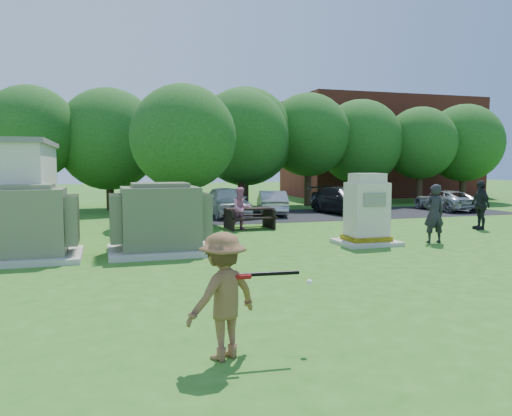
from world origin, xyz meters
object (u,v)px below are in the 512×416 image
object	(u,v)px
transformer_left	(23,225)
car_dark	(345,201)
car_white	(227,201)
car_silver_a	(272,203)
picnic_table	(249,216)
batter	(223,296)
car_silver_b	(445,200)
person_by_generator	(434,214)
person_at_picnic	(241,209)
generator_cabinet	(367,213)
transformer_right	(160,220)
person_walking_right	(480,205)

from	to	relation	value
transformer_left	car_dark	size ratio (longest dim) A/B	0.62
car_white	car_silver_a	distance (m)	2.40
picnic_table	car_dark	size ratio (longest dim) A/B	0.40
batter	car_silver_b	world-z (taller)	batter
person_by_generator	person_at_picnic	bearing A→B (deg)	-35.87
car_white	car_silver_a	size ratio (longest dim) A/B	1.17
picnic_table	person_by_generator	world-z (taller)	person_by_generator
person_by_generator	picnic_table	bearing A→B (deg)	-40.79
car_silver_b	car_dark	bearing A→B (deg)	1.75
transformer_left	generator_cabinet	size ratio (longest dim) A/B	1.29
transformer_right	person_walking_right	world-z (taller)	transformer_right
generator_cabinet	picnic_table	bearing A→B (deg)	116.76
transformer_right	person_walking_right	xyz separation A→B (m)	(12.88, 1.63, 0.02)
generator_cabinet	batter	world-z (taller)	generator_cabinet
picnic_table	car_silver_b	xyz separation A→B (m)	(12.82, 4.37, 0.05)
transformer_left	batter	distance (m)	9.13
person_walking_right	transformer_right	bearing A→B (deg)	-72.70
generator_cabinet	person_walking_right	size ratio (longest dim) A/B	1.18
picnic_table	car_silver_a	world-z (taller)	car_silver_a
transformer_left	batter	xyz separation A→B (m)	(3.61, -8.39, -0.12)
batter	person_at_picnic	xyz separation A→B (m)	(3.72, 12.59, 0.00)
transformer_left	batter	world-z (taller)	transformer_left
person_walking_right	car_silver_a	size ratio (longest dim) A/B	0.52
batter	person_at_picnic	size ratio (longest dim) A/B	1.00
car_white	transformer_right	bearing A→B (deg)	-113.74
picnic_table	person_walking_right	xyz separation A→B (m)	(8.80, -2.99, 0.46)
transformer_left	car_silver_b	bearing A→B (deg)	23.58
transformer_right	picnic_table	bearing A→B (deg)	48.58
picnic_table	batter	world-z (taller)	batter
person_at_picnic	car_white	world-z (taller)	person_at_picnic
person_at_picnic	car_silver_a	distance (m)	6.22
car_white	car_silver_b	distance (m)	12.57
transformer_left	car_silver_b	xyz separation A→B (m)	(20.61, 8.99, -0.40)
picnic_table	batter	size ratio (longest dim) A/B	1.15
batter	person_by_generator	xyz separation A→B (m)	(8.99, 7.60, 0.12)
transformer_left	car_white	distance (m)	12.47
transformer_left	person_walking_right	bearing A→B (deg)	5.63
generator_cabinet	person_at_picnic	bearing A→B (deg)	123.02
person_by_generator	car_silver_b	distance (m)	12.65
person_walking_right	car_dark	bearing A→B (deg)	-152.34
generator_cabinet	batter	size ratio (longest dim) A/B	1.36
person_at_picnic	car_silver_b	world-z (taller)	person_at_picnic
transformer_right	generator_cabinet	xyz separation A→B (m)	(6.61, -0.39, 0.05)
picnic_table	car_white	bearing A→B (deg)	86.85
transformer_right	batter	bearing A→B (deg)	-90.63
person_at_picnic	car_white	bearing A→B (deg)	73.52
person_walking_right	car_white	bearing A→B (deg)	-122.68
picnic_table	car_silver_a	xyz separation A→B (m)	(2.67, 4.94, 0.10)
batter	person_walking_right	bearing A→B (deg)	-168.19
batter	transformer_right	bearing A→B (deg)	-116.51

